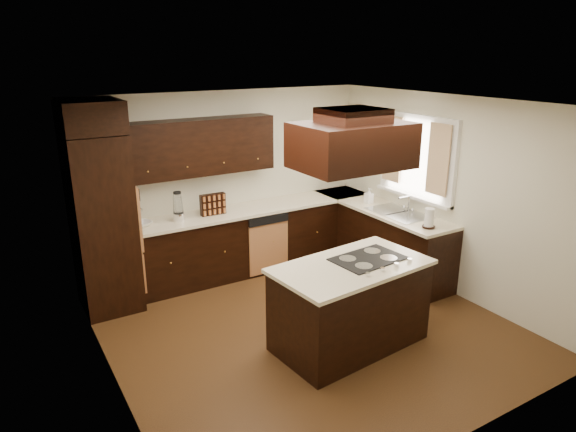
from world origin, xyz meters
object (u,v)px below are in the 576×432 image
object	(u,v)px
oven_column	(103,224)
island	(350,307)
spice_rack	(213,204)
range_hood	(352,145)

from	to	relation	value
oven_column	island	distance (m)	3.02
island	spice_rack	xyz separation A→B (m)	(-0.54, 2.28, 0.62)
island	range_hood	distance (m)	1.72
oven_column	spice_rack	distance (m)	1.43
oven_column	island	xyz separation A→B (m)	(1.97, -2.21, -0.62)
oven_column	island	world-z (taller)	oven_column
range_hood	spice_rack	distance (m)	2.61
oven_column	spice_rack	world-z (taller)	oven_column
island	range_hood	size ratio (longest dim) A/B	1.48
range_hood	spice_rack	size ratio (longest dim) A/B	3.10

